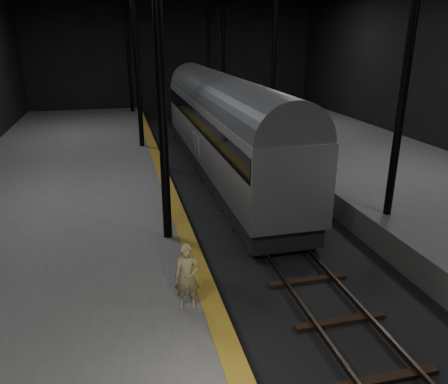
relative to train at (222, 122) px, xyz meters
name	(u,v)px	position (x,y,z in m)	size (l,w,h in m)	color
ground	(248,208)	(0.00, -4.63, -2.78)	(44.00, 44.00, 0.00)	black
platform_left	(58,214)	(-7.50, -4.63, -2.28)	(9.00, 43.80, 1.00)	#4E4E4B
platform_right	(407,183)	(7.50, -4.63, -2.28)	(9.00, 43.80, 1.00)	#4E4E4B
tactile_strip	(170,192)	(-3.25, -4.63, -1.77)	(0.50, 43.80, 0.01)	olive
track	(248,207)	(0.00, -4.63, -2.71)	(2.40, 43.00, 0.24)	#3F3328
train	(222,122)	(0.00, 0.00, 0.00)	(2.79, 18.63, 4.98)	#A8AAB0
woman	(187,277)	(-3.80, -12.45, -1.00)	(0.57, 0.37, 1.56)	#918459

